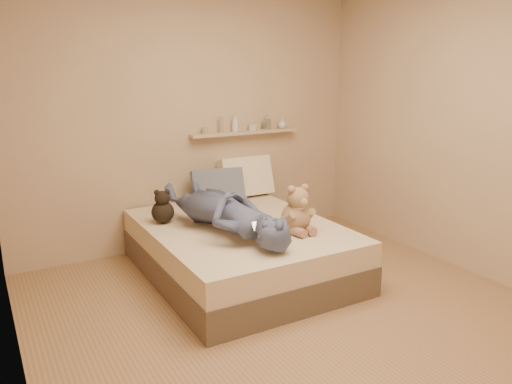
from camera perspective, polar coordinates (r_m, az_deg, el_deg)
room at (r=3.31m, az=5.63°, el=5.99°), size 3.80×3.80×3.80m
bed at (r=4.35m, az=-1.84°, el=-6.57°), size 1.50×1.90×0.45m
game_console at (r=3.70m, az=1.04°, el=-3.89°), size 0.21×0.12×0.07m
teddy_bear at (r=4.06m, az=4.74°, el=-2.35°), size 0.33×0.31×0.40m
dark_plush at (r=4.36m, az=-10.62°, el=-1.87°), size 0.20×0.20×0.30m
pillow_cream at (r=5.16m, az=-1.19°, el=1.73°), size 0.55×0.28×0.43m
pillow_grey at (r=4.88m, az=-4.38°, el=0.58°), size 0.55×0.37×0.37m
person at (r=4.07m, az=-3.59°, el=-2.11°), size 0.72×1.54×0.36m
wall_shelf at (r=5.17m, az=-1.26°, el=6.81°), size 1.20×0.12×0.03m
shelf_bottles at (r=5.21m, az=-0.21°, el=7.78°), size 0.99×0.11×0.18m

